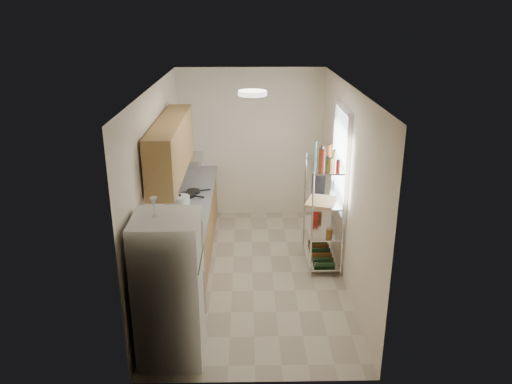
% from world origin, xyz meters
% --- Properties ---
extents(room, '(2.52, 4.42, 2.62)m').
position_xyz_m(room, '(0.00, 0.00, 1.30)').
color(room, '#C1B69D').
rests_on(room, ground).
extents(counter_run, '(0.63, 3.51, 0.90)m').
position_xyz_m(counter_run, '(-0.92, 0.44, 0.45)').
color(counter_run, '#A88147').
rests_on(counter_run, ground).
extents(upper_cabinets, '(0.33, 2.20, 0.72)m').
position_xyz_m(upper_cabinets, '(-1.05, 0.10, 1.81)').
color(upper_cabinets, '#A88147').
rests_on(upper_cabinets, room).
extents(range_hood, '(0.50, 0.60, 0.12)m').
position_xyz_m(range_hood, '(-1.00, 0.90, 1.39)').
color(range_hood, '#B7BABC').
rests_on(range_hood, room).
extents(window, '(0.06, 1.00, 1.46)m').
position_xyz_m(window, '(1.23, 0.35, 1.55)').
color(window, white).
rests_on(window, room).
extents(bakers_rack, '(0.45, 0.90, 1.73)m').
position_xyz_m(bakers_rack, '(1.00, 0.30, 1.11)').
color(bakers_rack, silver).
rests_on(bakers_rack, ground).
extents(ceiling_dome, '(0.34, 0.34, 0.05)m').
position_xyz_m(ceiling_dome, '(0.00, -0.30, 2.57)').
color(ceiling_dome, white).
rests_on(ceiling_dome, room).
extents(refrigerator, '(0.66, 0.66, 1.60)m').
position_xyz_m(refrigerator, '(-0.87, -1.75, 0.80)').
color(refrigerator, silver).
rests_on(refrigerator, ground).
extents(wine_glass_a, '(0.07, 0.07, 0.20)m').
position_xyz_m(wine_glass_a, '(-0.97, -1.74, 1.70)').
color(wine_glass_a, silver).
rests_on(wine_glass_a, refrigerator).
extents(wine_glass_b, '(0.07, 0.07, 0.19)m').
position_xyz_m(wine_glass_b, '(-0.98, -1.69, 1.70)').
color(wine_glass_b, silver).
rests_on(wine_glass_b, refrigerator).
extents(rice_cooker, '(0.26, 0.26, 0.21)m').
position_xyz_m(rice_cooker, '(-0.98, 0.14, 1.00)').
color(rice_cooker, silver).
rests_on(rice_cooker, counter_run).
extents(frying_pan_large, '(0.31, 0.31, 0.04)m').
position_xyz_m(frying_pan_large, '(-0.96, 0.68, 0.92)').
color(frying_pan_large, black).
rests_on(frying_pan_large, counter_run).
extents(frying_pan_small, '(0.25, 0.25, 0.04)m').
position_xyz_m(frying_pan_small, '(-0.88, 0.84, 0.92)').
color(frying_pan_small, black).
rests_on(frying_pan_small, counter_run).
extents(cutting_board, '(0.50, 0.56, 0.03)m').
position_xyz_m(cutting_board, '(0.94, 0.11, 1.03)').
color(cutting_board, tan).
rests_on(cutting_board, bakers_rack).
extents(espresso_machine, '(0.17, 0.26, 0.29)m').
position_xyz_m(espresso_machine, '(0.97, 0.63, 1.16)').
color(espresso_machine, black).
rests_on(espresso_machine, bakers_rack).
extents(storage_bag, '(0.12, 0.16, 0.16)m').
position_xyz_m(storage_bag, '(0.94, 0.63, 0.64)').
color(storage_bag, maroon).
rests_on(storage_bag, bakers_rack).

